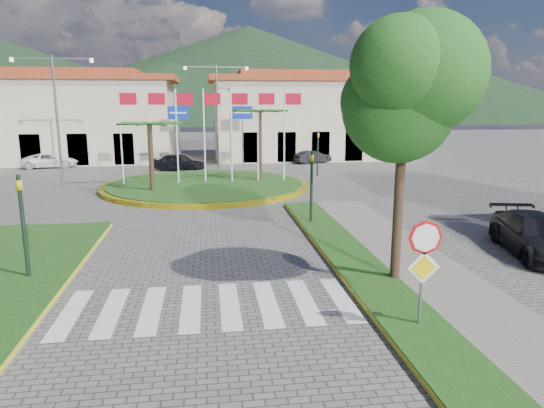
{
  "coord_description": "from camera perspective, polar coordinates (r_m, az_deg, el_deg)",
  "views": [
    {
      "loc": [
        0.11,
        -7.91,
        5.21
      ],
      "look_at": [
        2.26,
        8.0,
        1.83
      ],
      "focal_mm": 32.0,
      "sensor_mm": 36.0,
      "label": 1
    }
  ],
  "objects": [
    {
      "name": "hill_near_back",
      "position": [
        138.3,
        -12.2,
        12.79
      ],
      "size": [
        110.0,
        110.0,
        16.0
      ],
      "primitive_type": "cone",
      "color": "black",
      "rests_on": "ground"
    },
    {
      "name": "stop_sign",
      "position": [
        11.49,
        17.43,
        -5.98
      ],
      "size": [
        0.8,
        0.11,
        2.65
      ],
      "color": "slate",
      "rests_on": "ground"
    },
    {
      "name": "hill_far_east",
      "position": [
        159.13,
        18.83,
        12.64
      ],
      "size": [
        120.0,
        120.0,
        18.0
      ],
      "primitive_type": "cone",
      "color": "black",
      "rests_on": "ground"
    },
    {
      "name": "street_lamp_west",
      "position": [
        33.19,
        -23.99,
        9.66
      ],
      "size": [
        4.8,
        0.16,
        8.0
      ],
      "color": "slate",
      "rests_on": "ground"
    },
    {
      "name": "traffic_light_left",
      "position": [
        15.7,
        -27.28,
        -1.46
      ],
      "size": [
        0.15,
        0.18,
        3.2
      ],
      "color": "black",
      "rests_on": "ground"
    },
    {
      "name": "white_van",
      "position": [
        43.23,
        -24.63,
        4.68
      ],
      "size": [
        4.53,
        2.78,
        1.17
      ],
      "primitive_type": "imported",
      "rotation": [
        0.0,
        0.0,
        1.78
      ],
      "color": "white",
      "rests_on": "ground"
    },
    {
      "name": "hill_far_mid",
      "position": [
        168.85,
        -2.72,
        15.21
      ],
      "size": [
        180.0,
        180.0,
        30.0
      ],
      "primitive_type": "cone",
      "color": "black",
      "rests_on": "ground"
    },
    {
      "name": "direction_sign_west",
      "position": [
        38.97,
        -10.94,
        9.21
      ],
      "size": [
        1.6,
        0.14,
        5.2
      ],
      "color": "slate",
      "rests_on": "ground"
    },
    {
      "name": "building_right",
      "position": [
        46.98,
        4.53,
        10.27
      ],
      "size": [
        19.08,
        9.54,
        8.05
      ],
      "color": "beige",
      "rests_on": "ground"
    },
    {
      "name": "car_dark_a",
      "position": [
        38.24,
        -10.87,
        4.87
      ],
      "size": [
        4.24,
        3.01,
        1.34
      ],
      "primitive_type": "imported",
      "rotation": [
        0.0,
        0.0,
        1.17
      ],
      "color": "black",
      "rests_on": "ground"
    },
    {
      "name": "verge_right",
      "position": [
        12.1,
        16.4,
        -13.66
      ],
      "size": [
        1.6,
        28.0,
        0.18
      ],
      "primitive_type": "cube",
      "color": "#184112",
      "rests_on": "ground"
    },
    {
      "name": "hill_far_west",
      "position": [
        157.95,
        -28.87,
        12.56
      ],
      "size": [
        140.0,
        140.0,
        22.0
      ],
      "primitive_type": "cone",
      "color": "black",
      "rests_on": "ground"
    },
    {
      "name": "street_lamp_centre",
      "position": [
        37.92,
        -6.47,
        10.74
      ],
      "size": [
        4.8,
        0.16,
        8.0
      ],
      "color": "slate",
      "rests_on": "ground"
    },
    {
      "name": "roundabout_island",
      "position": [
        30.33,
        -7.8,
        2.23
      ],
      "size": [
        12.7,
        12.7,
        6.0
      ],
      "color": "yellow",
      "rests_on": "ground"
    },
    {
      "name": "traffic_light_right",
      "position": [
        20.64,
        4.68,
        2.75
      ],
      "size": [
        0.15,
        0.18,
        3.2
      ],
      "color": "black",
      "rests_on": "ground"
    },
    {
      "name": "direction_sign_east",
      "position": [
        39.02,
        -3.5,
        9.41
      ],
      "size": [
        1.6,
        0.14,
        5.2
      ],
      "color": "slate",
      "rests_on": "ground"
    },
    {
      "name": "car_dark_b",
      "position": [
        42.52,
        4.78,
        5.56
      ],
      "size": [
        3.51,
        2.28,
        1.09
      ],
      "primitive_type": "imported",
      "rotation": [
        0.0,
        0.0,
        1.94
      ],
      "color": "black",
      "rests_on": "ground"
    },
    {
      "name": "building_left",
      "position": [
        48.04,
        -25.13,
        9.24
      ],
      "size": [
        23.32,
        9.54,
        8.05
      ],
      "color": "beige",
      "rests_on": "ground"
    },
    {
      "name": "traffic_light_far",
      "position": [
        34.97,
        5.41,
        6.48
      ],
      "size": [
        0.18,
        0.15,
        3.2
      ],
      "color": "black",
      "rests_on": "ground"
    },
    {
      "name": "crosswalk",
      "position": [
        12.99,
        -7.71,
        -11.82
      ],
      "size": [
        8.0,
        3.0,
        0.01
      ],
      "primitive_type": "cube",
      "color": "silver",
      "rests_on": "ground"
    },
    {
      "name": "ground",
      "position": [
        9.47,
        -7.63,
        -21.6
      ],
      "size": [
        160.0,
        160.0,
        0.0
      ],
      "primitive_type": "plane",
      "color": "#5B5856",
      "rests_on": "ground"
    },
    {
      "name": "car_side_right",
      "position": [
        19.23,
        28.56,
        -3.18
      ],
      "size": [
        2.91,
        5.04,
        1.37
      ],
      "primitive_type": "imported",
      "rotation": [
        0.0,
        0.0,
        -0.22
      ],
      "color": "black",
      "rests_on": "ground"
    },
    {
      "name": "sidewalk_right",
      "position": [
        12.62,
        21.51,
        -13.0
      ],
      "size": [
        4.0,
        28.0,
        0.15
      ],
      "primitive_type": "cube",
      "color": "gray",
      "rests_on": "ground"
    },
    {
      "name": "deciduous_tree",
      "position": [
        13.99,
        15.27,
        11.35
      ],
      "size": [
        3.6,
        3.6,
        6.8
      ],
      "color": "black",
      "rests_on": "ground"
    }
  ]
}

